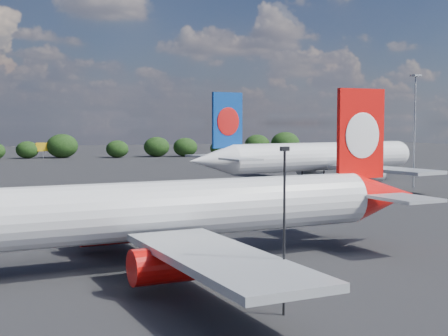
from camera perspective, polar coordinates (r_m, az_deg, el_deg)
name	(u,v)px	position (r m, az deg, el deg)	size (l,w,h in m)	color
ground	(24,200)	(103.74, -17.82, -2.85)	(500.00, 500.00, 0.00)	black
qantas_airliner	(193,210)	(54.14, -2.84, -3.81)	(47.87, 45.57, 15.61)	white
china_southern_airliner	(314,157)	(125.19, 8.26, 0.96)	(54.26, 51.85, 17.78)	white
apron_lamp_post	(284,222)	(39.61, 5.53, -4.89)	(0.55, 0.30, 10.76)	black
floodlight_mast_near	(415,114)	(123.98, 17.06, 4.73)	(1.60, 1.60, 21.41)	#9799A0
billboard_yellow	(43,147)	(225.68, -16.21, 1.83)	(5.00, 0.30, 5.50)	gold
horizon_treeline	(34,148)	(223.28, -16.96, 1.77)	(205.39, 14.91, 8.84)	black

